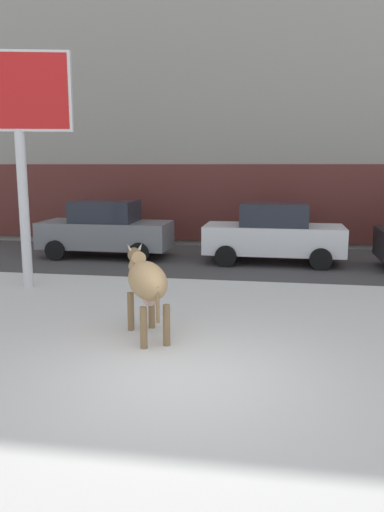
% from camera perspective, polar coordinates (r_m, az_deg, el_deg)
% --- Properties ---
extents(ground_plane, '(120.00, 120.00, 0.00)m').
position_cam_1_polar(ground_plane, '(7.34, -1.06, -13.47)').
color(ground_plane, silver).
extents(road_strip, '(60.00, 5.60, 0.01)m').
position_cam_1_polar(road_strip, '(15.81, 4.80, -0.50)').
color(road_strip, '#423F3F').
rests_on(road_strip, ground).
extents(building_facade, '(44.00, 6.10, 13.00)m').
position_cam_1_polar(building_facade, '(21.62, 6.42, 19.62)').
color(building_facade, gray).
rests_on(building_facade, ground).
extents(cow_tan, '(1.27, 1.86, 1.54)m').
position_cam_1_polar(cow_tan, '(8.66, -5.24, -2.87)').
color(cow_tan, tan).
rests_on(cow_tan, ground).
extents(billboard, '(2.50, 0.76, 5.56)m').
position_cam_1_polar(billboard, '(12.81, -19.29, 15.82)').
color(billboard, silver).
rests_on(billboard, ground).
extents(car_grey_sedan, '(4.22, 2.02, 1.84)m').
position_cam_1_polar(car_grey_sedan, '(16.53, -9.83, 3.02)').
color(car_grey_sedan, slate).
rests_on(car_grey_sedan, ground).
extents(car_white_sedan, '(4.22, 2.02, 1.84)m').
position_cam_1_polar(car_white_sedan, '(15.47, 9.30, 2.54)').
color(car_white_sedan, white).
rests_on(car_white_sedan, ground).
extents(pedestrian_near_billboard, '(0.36, 0.24, 1.73)m').
position_cam_1_polar(pedestrian_near_billboard, '(19.75, -9.83, 4.11)').
color(pedestrian_near_billboard, '#282833').
rests_on(pedestrian_near_billboard, ground).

